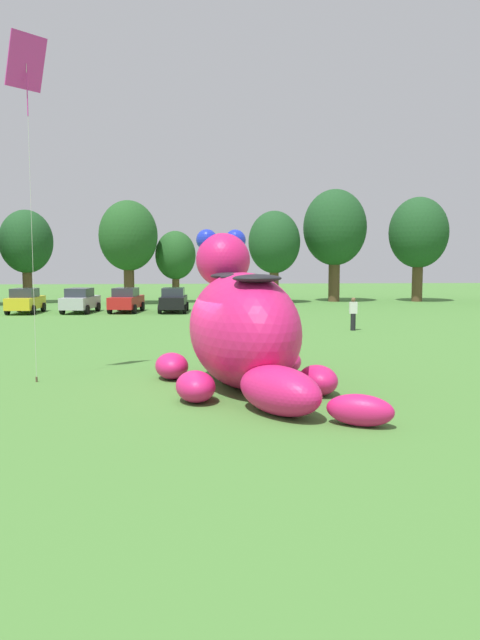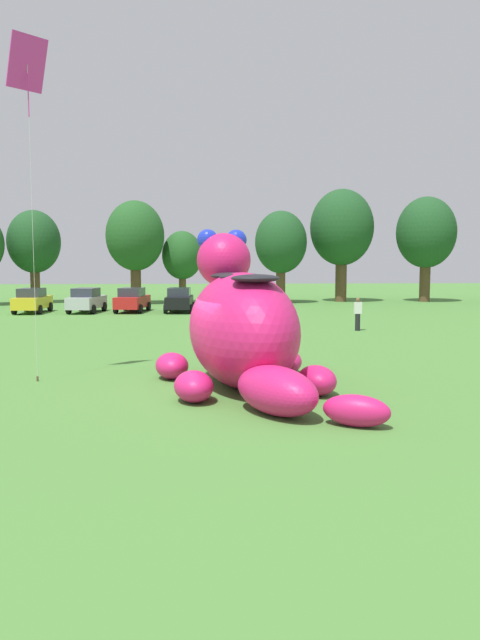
{
  "view_description": "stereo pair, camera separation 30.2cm",
  "coord_description": "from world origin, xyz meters",
  "px_view_note": "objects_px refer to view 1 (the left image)",
  "views": [
    {
      "loc": [
        -0.51,
        -16.73,
        3.59
      ],
      "look_at": [
        0.91,
        1.47,
        1.82
      ],
      "focal_mm": 34.22,
      "sensor_mm": 36.0,
      "label": 1
    },
    {
      "loc": [
        -0.21,
        -16.75,
        3.59
      ],
      "look_at": [
        0.91,
        1.47,
        1.82
      ],
      "focal_mm": 34.22,
      "sensor_mm": 36.0,
      "label": 2
    }
  ],
  "objects_px": {
    "spectator_near_inflatable": "(353,314)",
    "spectator_mid_field": "(242,311)",
    "car_silver": "(80,300)",
    "car_yellow": "(25,301)",
    "tethered_flying_kite": "(26,68)",
    "car_black": "(174,300)",
    "giant_inflatable_creature": "(243,328)",
    "car_red": "(126,300)"
  },
  "relations": [
    {
      "from": "giant_inflatable_creature",
      "to": "car_silver",
      "type": "height_order",
      "value": "giant_inflatable_creature"
    },
    {
      "from": "spectator_near_inflatable",
      "to": "spectator_mid_field",
      "type": "xyz_separation_m",
      "value": [
        -5.57,
        2.21,
        0.0
      ]
    },
    {
      "from": "car_silver",
      "to": "tethered_flying_kite",
      "type": "height_order",
      "value": "tethered_flying_kite"
    },
    {
      "from": "car_black",
      "to": "spectator_near_inflatable",
      "type": "relative_size",
      "value": 2.44
    },
    {
      "from": "spectator_mid_field",
      "to": "spectator_near_inflatable",
      "type": "bearing_deg",
      "value": -21.61
    },
    {
      "from": "spectator_near_inflatable",
      "to": "spectator_mid_field",
      "type": "height_order",
      "value": "same"
    },
    {
      "from": "giant_inflatable_creature",
      "to": "car_red",
      "type": "distance_m",
      "value": 26.71
    },
    {
      "from": "spectator_mid_field",
      "to": "tethered_flying_kite",
      "type": "distance_m",
      "value": 18.4
    },
    {
      "from": "car_red",
      "to": "giant_inflatable_creature",
      "type": "bearing_deg",
      "value": -76.8
    },
    {
      "from": "car_yellow",
      "to": "tethered_flying_kite",
      "type": "bearing_deg",
      "value": -74.46
    },
    {
      "from": "car_yellow",
      "to": "spectator_near_inflatable",
      "type": "bearing_deg",
      "value": -31.37
    },
    {
      "from": "car_yellow",
      "to": "spectator_mid_field",
      "type": "bearing_deg",
      "value": -34.74
    },
    {
      "from": "spectator_mid_field",
      "to": "car_yellow",
      "type": "bearing_deg",
      "value": 145.26
    },
    {
      "from": "car_yellow",
      "to": "car_red",
      "type": "xyz_separation_m",
      "value": [
        6.84,
        0.3,
        0.0
      ]
    },
    {
      "from": "tethered_flying_kite",
      "to": "car_black",
      "type": "bearing_deg",
      "value": 82.32
    },
    {
      "from": "car_red",
      "to": "tethered_flying_kite",
      "type": "relative_size",
      "value": 0.43
    },
    {
      "from": "car_yellow",
      "to": "spectator_near_inflatable",
      "type": "distance_m",
      "value": 23.16
    },
    {
      "from": "giant_inflatable_creature",
      "to": "spectator_near_inflatable",
      "type": "distance_m",
      "value": 15.28
    },
    {
      "from": "giant_inflatable_creature",
      "to": "car_silver",
      "type": "distance_m",
      "value": 27.38
    },
    {
      "from": "giant_inflatable_creature",
      "to": "spectator_near_inflatable",
      "type": "height_order",
      "value": "giant_inflatable_creature"
    },
    {
      "from": "spectator_near_inflatable",
      "to": "tethered_flying_kite",
      "type": "height_order",
      "value": "tethered_flying_kite"
    },
    {
      "from": "car_silver",
      "to": "car_black",
      "type": "distance_m",
      "value": 6.46
    },
    {
      "from": "giant_inflatable_creature",
      "to": "tethered_flying_kite",
      "type": "distance_m",
      "value": 9.61
    },
    {
      "from": "giant_inflatable_creature",
      "to": "car_black",
      "type": "distance_m",
      "value": 25.87
    },
    {
      "from": "car_silver",
      "to": "spectator_mid_field",
      "type": "xyz_separation_m",
      "value": [
        10.51,
        -9.92,
        -0.01
      ]
    },
    {
      "from": "car_red",
      "to": "spectator_near_inflatable",
      "type": "distance_m",
      "value": 17.89
    },
    {
      "from": "giant_inflatable_creature",
      "to": "car_black",
      "type": "relative_size",
      "value": 2.06
    },
    {
      "from": "car_red",
      "to": "car_yellow",
      "type": "bearing_deg",
      "value": -177.52
    },
    {
      "from": "car_silver",
      "to": "spectator_mid_field",
      "type": "distance_m",
      "value": 14.45
    },
    {
      "from": "car_silver",
      "to": "spectator_mid_field",
      "type": "bearing_deg",
      "value": -43.35
    },
    {
      "from": "car_yellow",
      "to": "car_red",
      "type": "bearing_deg",
      "value": 2.48
    },
    {
      "from": "spectator_near_inflatable",
      "to": "car_silver",
      "type": "bearing_deg",
      "value": 142.98
    },
    {
      "from": "tethered_flying_kite",
      "to": "car_yellow",
      "type": "bearing_deg",
      "value": 105.54
    },
    {
      "from": "spectator_near_inflatable",
      "to": "car_black",
      "type": "bearing_deg",
      "value": 128.56
    },
    {
      "from": "car_black",
      "to": "car_silver",
      "type": "bearing_deg",
      "value": 179.49
    },
    {
      "from": "car_silver",
      "to": "car_red",
      "type": "height_order",
      "value": "same"
    },
    {
      "from": "car_silver",
      "to": "car_yellow",
      "type": "bearing_deg",
      "value": -178.96
    },
    {
      "from": "car_silver",
      "to": "car_black",
      "type": "bearing_deg",
      "value": -0.51
    },
    {
      "from": "car_red",
      "to": "spectator_mid_field",
      "type": "height_order",
      "value": "car_red"
    },
    {
      "from": "giant_inflatable_creature",
      "to": "car_red",
      "type": "height_order",
      "value": "giant_inflatable_creature"
    },
    {
      "from": "car_black",
      "to": "tethered_flying_kite",
      "type": "distance_m",
      "value": 26.14
    },
    {
      "from": "car_yellow",
      "to": "spectator_mid_field",
      "type": "height_order",
      "value": "car_yellow"
    }
  ]
}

